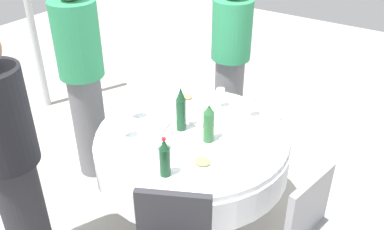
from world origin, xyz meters
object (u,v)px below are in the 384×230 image
object	(u,v)px
wine_glass_mid	(158,137)
plate_rear	(202,163)
person_west	(10,160)
wine_glass_inner	(221,94)
dining_table	(192,151)
plate_south	(202,118)
plate_right	(187,98)
wine_glass_near	(251,102)
bottle_green_front	(209,124)
person_left	(83,78)
bottle_dark_green_left	(181,110)
person_front	(230,60)
bottle_dark_green_west	(165,158)
plate_far	(238,138)
wine_glass_north	(125,123)
wine_glass_south	(133,104)

from	to	relation	value
wine_glass_mid	plate_rear	bearing A→B (deg)	4.18
person_west	wine_glass_inner	bearing A→B (deg)	-80.30
dining_table	person_west	xyz separation A→B (m)	(-0.61, -0.94, 0.26)
plate_south	person_west	size ratio (longest dim) A/B	0.14
plate_right	wine_glass_near	bearing A→B (deg)	6.74
wine_glass_near	wine_glass_mid	distance (m)	0.75
bottle_green_front	plate_rear	world-z (taller)	bottle_green_front
person_left	wine_glass_mid	bearing A→B (deg)	-106.27
bottle_dark_green_left	person_west	world-z (taller)	person_west
wine_glass_inner	person_front	bearing A→B (deg)	113.30
dining_table	plate_rear	size ratio (longest dim) A/B	5.93
bottle_dark_green_left	plate_rear	bearing A→B (deg)	-37.45
dining_table	bottle_green_front	xyz separation A→B (m)	(0.14, -0.01, 0.28)
person_front	bottle_dark_green_west	bearing A→B (deg)	-90.54
plate_rear	person_west	world-z (taller)	person_west
bottle_green_front	bottle_dark_green_west	xyz separation A→B (m)	(-0.02, -0.43, -0.01)
plate_rear	person_west	size ratio (longest dim) A/B	0.14
bottle_green_front	person_west	size ratio (longest dim) A/B	0.17
dining_table	wine_glass_inner	size ratio (longest dim) A/B	9.08
wine_glass_near	person_west	xyz separation A→B (m)	(-0.82, -1.36, -0.00)
plate_right	plate_far	size ratio (longest dim) A/B	0.82
wine_glass_inner	wine_glass_north	distance (m)	0.76
wine_glass_inner	plate_right	size ratio (longest dim) A/B	0.70
wine_glass_inner	plate_south	distance (m)	0.25
wine_glass_mid	person_left	xyz separation A→B (m)	(-0.94, 0.28, 0.04)
bottle_green_front	wine_glass_south	size ratio (longest dim) A/B	1.86
plate_south	plate_far	size ratio (longest dim) A/B	0.89
bottle_green_front	wine_glass_north	xyz separation A→B (m)	(-0.47, -0.26, -0.02)
person_left	plate_south	bearing A→B (deg)	-79.16
wine_glass_north	plate_far	size ratio (longest dim) A/B	0.59
person_west	dining_table	bearing A→B (deg)	-90.00
wine_glass_inner	plate_right	distance (m)	0.28
person_front	bottle_green_front	bearing A→B (deg)	-83.70
plate_rear	plate_far	world-z (taller)	plate_rear
bottle_green_front	wine_glass_mid	xyz separation A→B (m)	(-0.20, -0.26, -0.03)
person_front	wine_glass_north	bearing A→B (deg)	-107.53
bottle_green_front	plate_rear	distance (m)	0.29
bottle_dark_green_west	wine_glass_south	size ratio (longest dim) A/B	1.71
bottle_dark_green_left	wine_glass_south	distance (m)	0.37
plate_rear	wine_glass_north	bearing A→B (deg)	-177.82
wine_glass_near	person_west	distance (m)	1.59
bottle_dark_green_left	bottle_dark_green_west	distance (m)	0.49
plate_rear	person_west	bearing A→B (deg)	-141.06
wine_glass_near	person_left	xyz separation A→B (m)	(-1.23, -0.42, 0.02)
wine_glass_near	plate_rear	bearing A→B (deg)	-87.77
person_left	dining_table	bearing A→B (deg)	-90.00
bottle_green_front	plate_right	xyz separation A→B (m)	(-0.43, 0.37, -0.12)
plate_rear	plate_right	world-z (taller)	same
wine_glass_near	wine_glass_north	world-z (taller)	wine_glass_near
plate_right	person_west	bearing A→B (deg)	-103.69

